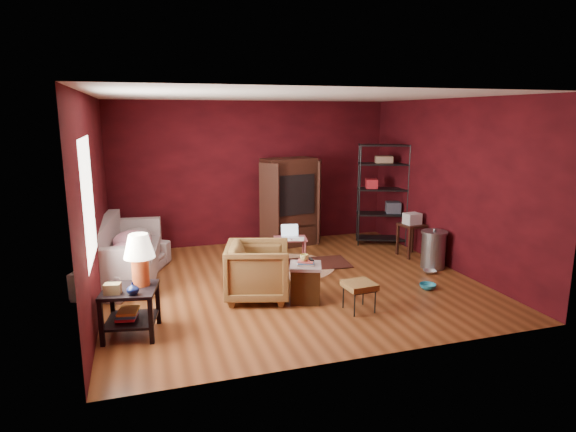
{
  "coord_description": "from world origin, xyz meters",
  "views": [
    {
      "loc": [
        -2.17,
        -6.75,
        2.55
      ],
      "look_at": [
        0.0,
        0.2,
        1.0
      ],
      "focal_mm": 30.0,
      "sensor_mm": 36.0,
      "label": 1
    }
  ],
  "objects_px": {
    "side_table": "(135,275)",
    "wire_shelving": "(383,190)",
    "sofa": "(125,256)",
    "tv_armoire": "(290,201)",
    "laptop_desk": "(290,241)",
    "armchair": "(258,268)",
    "hamper": "(305,282)"
  },
  "relations": [
    {
      "from": "tv_armoire",
      "to": "laptop_desk",
      "type": "bearing_deg",
      "value": -117.45
    },
    {
      "from": "sofa",
      "to": "side_table",
      "type": "bearing_deg",
      "value": -151.43
    },
    {
      "from": "sofa",
      "to": "hamper",
      "type": "relative_size",
      "value": 3.26
    },
    {
      "from": "sofa",
      "to": "hamper",
      "type": "height_order",
      "value": "sofa"
    },
    {
      "from": "tv_armoire",
      "to": "wire_shelving",
      "type": "xyz_separation_m",
      "value": [
        1.8,
        -0.44,
        0.19
      ]
    },
    {
      "from": "tv_armoire",
      "to": "hamper",
      "type": "bearing_deg",
      "value": -113.72
    },
    {
      "from": "hamper",
      "to": "laptop_desk",
      "type": "xyz_separation_m",
      "value": [
        0.3,
        1.64,
        0.15
      ]
    },
    {
      "from": "tv_armoire",
      "to": "wire_shelving",
      "type": "distance_m",
      "value": 1.86
    },
    {
      "from": "sofa",
      "to": "armchair",
      "type": "height_order",
      "value": "armchair"
    },
    {
      "from": "hamper",
      "to": "tv_armoire",
      "type": "bearing_deg",
      "value": 76.82
    },
    {
      "from": "side_table",
      "to": "laptop_desk",
      "type": "xyz_separation_m",
      "value": [
        2.53,
        1.97,
        -0.29
      ]
    },
    {
      "from": "armchair",
      "to": "laptop_desk",
      "type": "bearing_deg",
      "value": -17.53
    },
    {
      "from": "side_table",
      "to": "wire_shelving",
      "type": "relative_size",
      "value": 0.6
    },
    {
      "from": "armchair",
      "to": "hamper",
      "type": "bearing_deg",
      "value": -99.51
    },
    {
      "from": "wire_shelving",
      "to": "armchair",
      "type": "bearing_deg",
      "value": -124.29
    },
    {
      "from": "armchair",
      "to": "wire_shelving",
      "type": "xyz_separation_m",
      "value": [
        3.06,
        2.12,
        0.65
      ]
    },
    {
      "from": "hamper",
      "to": "tv_armoire",
      "type": "relative_size",
      "value": 0.35
    },
    {
      "from": "sofa",
      "to": "armchair",
      "type": "relative_size",
      "value": 2.23
    },
    {
      "from": "side_table",
      "to": "laptop_desk",
      "type": "height_order",
      "value": "side_table"
    },
    {
      "from": "armchair",
      "to": "laptop_desk",
      "type": "distance_m",
      "value": 1.62
    },
    {
      "from": "hamper",
      "to": "laptop_desk",
      "type": "relative_size",
      "value": 0.88
    },
    {
      "from": "sofa",
      "to": "tv_armoire",
      "type": "height_order",
      "value": "tv_armoire"
    },
    {
      "from": "armchair",
      "to": "side_table",
      "type": "bearing_deg",
      "value": 127.01
    },
    {
      "from": "laptop_desk",
      "to": "wire_shelving",
      "type": "height_order",
      "value": "wire_shelving"
    },
    {
      "from": "armchair",
      "to": "wire_shelving",
      "type": "relative_size",
      "value": 0.44
    },
    {
      "from": "side_table",
      "to": "hamper",
      "type": "relative_size",
      "value": 1.98
    },
    {
      "from": "side_table",
      "to": "wire_shelving",
      "type": "distance_m",
      "value": 5.44
    },
    {
      "from": "armchair",
      "to": "hamper",
      "type": "xyz_separation_m",
      "value": [
        0.6,
        -0.29,
        -0.17
      ]
    },
    {
      "from": "armchair",
      "to": "wire_shelving",
      "type": "bearing_deg",
      "value": -39.2
    },
    {
      "from": "tv_armoire",
      "to": "wire_shelving",
      "type": "relative_size",
      "value": 0.87
    },
    {
      "from": "hamper",
      "to": "tv_armoire",
      "type": "height_order",
      "value": "tv_armoire"
    },
    {
      "from": "sofa",
      "to": "hamper",
      "type": "bearing_deg",
      "value": -100.75
    }
  ]
}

